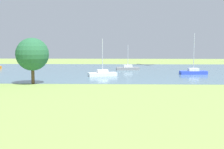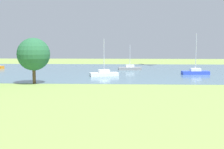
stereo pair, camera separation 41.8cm
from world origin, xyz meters
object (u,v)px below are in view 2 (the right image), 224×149
object	(u,v)px
sailboat_white	(104,74)
tree_west_near	(34,54)
sailboat_gray	(130,68)
sailboat_blue	(195,72)

from	to	relation	value
sailboat_white	tree_west_near	world-z (taller)	sailboat_white
sailboat_white	tree_west_near	xyz separation A→B (m)	(-8.80, -9.62, 3.53)
sailboat_white	tree_west_near	size ratio (longest dim) A/B	1.01
sailboat_gray	sailboat_blue	bearing A→B (deg)	-35.59
sailboat_gray	sailboat_blue	xyz separation A→B (m)	(11.56, -8.27, 0.02)
sailboat_white	sailboat_gray	bearing A→B (deg)	69.00
sailboat_white	sailboat_gray	world-z (taller)	sailboat_white
sailboat_white	sailboat_gray	size ratio (longest dim) A/B	1.18
tree_west_near	sailboat_blue	bearing A→B (deg)	27.94
sailboat_blue	tree_west_near	xyz separation A→B (m)	(-24.91, -13.21, 3.52)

